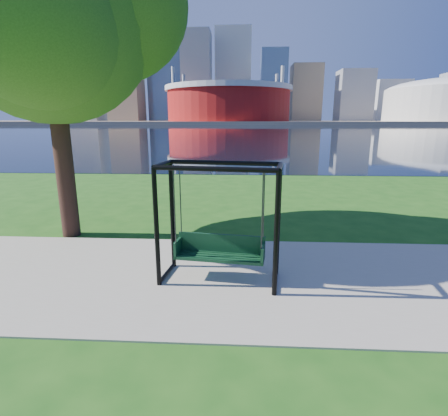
{
  "coord_description": "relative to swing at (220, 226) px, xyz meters",
  "views": [
    {
      "loc": [
        0.4,
        -6.44,
        2.85
      ],
      "look_at": [
        0.05,
        0.0,
        1.22
      ],
      "focal_mm": 28.0,
      "sensor_mm": 36.0,
      "label": 1
    }
  ],
  "objects": [
    {
      "name": "ground",
      "position": [
        -0.0,
        0.57,
        -1.04
      ],
      "size": [
        900.0,
        900.0,
        0.0
      ],
      "primitive_type": "plane",
      "color": "#1E5114",
      "rests_on": "ground"
    },
    {
      "name": "path",
      "position": [
        -0.0,
        0.07,
        -1.02
      ],
      "size": [
        120.0,
        4.0,
        0.03
      ],
      "primitive_type": "cube",
      "color": "#9E937F",
      "rests_on": "ground"
    },
    {
      "name": "river",
      "position": [
        -0.0,
        102.57,
        -1.03
      ],
      "size": [
        900.0,
        180.0,
        0.02
      ],
      "primitive_type": "cube",
      "color": "black",
      "rests_on": "ground"
    },
    {
      "name": "far_bank",
      "position": [
        -0.0,
        306.57,
        -0.04
      ],
      "size": [
        900.0,
        228.0,
        2.0
      ],
      "primitive_type": "cube",
      "color": "#937F60",
      "rests_on": "ground"
    },
    {
      "name": "stadium",
      "position": [
        -10.0,
        235.57,
        13.19
      ],
      "size": [
        83.0,
        83.0,
        32.0
      ],
      "color": "maroon",
      "rests_on": "far_bank"
    },
    {
      "name": "skyline",
      "position": [
        -4.27,
        319.97,
        34.85
      ],
      "size": [
        392.0,
        66.0,
        96.5
      ],
      "color": "gray",
      "rests_on": "far_bank"
    },
    {
      "name": "swing",
      "position": [
        0.0,
        0.0,
        0.0
      ],
      "size": [
        2.19,
        1.16,
        2.14
      ],
      "rotation": [
        0.0,
        0.0,
        -0.13
      ],
      "color": "black",
      "rests_on": "ground"
    },
    {
      "name": "park_tree",
      "position": [
        -3.99,
        2.41,
        4.19
      ],
      "size": [
        6.05,
        5.47,
        7.52
      ],
      "color": "black",
      "rests_on": "ground"
    }
  ]
}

